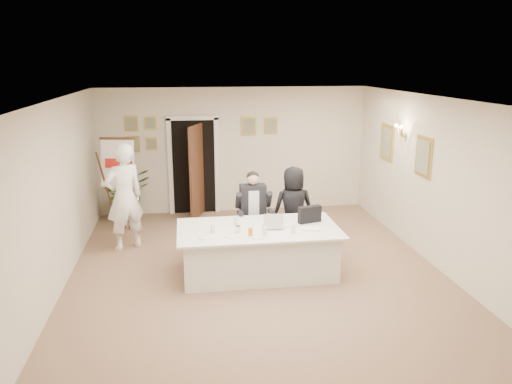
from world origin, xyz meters
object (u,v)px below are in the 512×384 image
object	(u,v)px
potted_palm	(127,194)
laptop	(272,219)
laptop_bag	(310,214)
paper_stack	(310,229)
conference_table	(258,250)
seated_man	(253,211)
steel_jug	(238,229)
standing_woman	(293,208)
flip_chart	(121,189)
oj_glass	(251,232)
standing_man	(124,197)

from	to	relation	value
potted_palm	laptop	bearing A→B (deg)	-51.75
laptop_bag	paper_stack	size ratio (longest dim) A/B	1.43
conference_table	seated_man	world-z (taller)	seated_man
laptop	steel_jug	distance (m)	0.60
laptop_bag	standing_woman	bearing A→B (deg)	80.07
flip_chart	oj_glass	world-z (taller)	flip_chart
laptop_bag	oj_glass	world-z (taller)	laptop_bag
conference_table	steel_jug	size ratio (longest dim) A/B	23.32
conference_table	flip_chart	distance (m)	3.50
standing_man	oj_glass	bearing A→B (deg)	107.85
laptop	flip_chart	bearing A→B (deg)	142.20
conference_table	laptop	bearing A→B (deg)	-2.54
conference_table	standing_man	world-z (taller)	standing_man
laptop_bag	paper_stack	distance (m)	0.38
standing_woman	paper_stack	world-z (taller)	standing_woman
standing_woman	oj_glass	world-z (taller)	standing_woman
steel_jug	flip_chart	bearing A→B (deg)	127.38
flip_chart	standing_woman	distance (m)	3.53
standing_woman	flip_chart	bearing A→B (deg)	-27.66
conference_table	oj_glass	distance (m)	0.61
potted_palm	paper_stack	size ratio (longest dim) A/B	4.11
seated_man	standing_man	bearing A→B (deg)	160.66
potted_palm	standing_man	bearing A→B (deg)	-84.68
flip_chart	standing_woman	size ratio (longest dim) A/B	1.22
laptop	steel_jug	bearing A→B (deg)	-157.00
flip_chart	steel_jug	world-z (taller)	flip_chart
seated_man	steel_jug	xyz separation A→B (m)	(-0.42, -1.25, 0.09)
flip_chart	steel_jug	distance (m)	3.38
conference_table	potted_palm	xyz separation A→B (m)	(-2.39, 3.31, 0.17)
standing_man	laptop	world-z (taller)	standing_man
seated_man	paper_stack	xyz separation A→B (m)	(0.73, -1.26, 0.05)
standing_man	laptop	bearing A→B (deg)	118.73
laptop	standing_man	bearing A→B (deg)	155.24
conference_table	laptop_bag	distance (m)	1.03
flip_chart	steel_jug	size ratio (longest dim) A/B	17.06
flip_chart	standing_woman	xyz separation A→B (m)	(3.19, -1.49, -0.10)
conference_table	potted_palm	world-z (taller)	potted_palm
seated_man	paper_stack	bearing A→B (deg)	-69.92
potted_palm	flip_chart	bearing A→B (deg)	-90.41
laptop	seated_man	bearing A→B (deg)	103.92
laptop	oj_glass	xyz separation A→B (m)	(-0.40, -0.36, -0.07)
oj_glass	steel_jug	size ratio (longest dim) A/B	1.18
seated_man	steel_jug	bearing A→B (deg)	-118.56
oj_glass	steel_jug	xyz separation A→B (m)	(-0.17, 0.19, -0.01)
steel_jug	paper_stack	bearing A→B (deg)	-0.56
seated_man	potted_palm	world-z (taller)	seated_man
seated_man	laptop	size ratio (longest dim) A/B	4.35
standing_woman	paper_stack	bearing A→B (deg)	87.90
standing_woman	paper_stack	distance (m)	1.20
standing_woman	steel_jug	size ratio (longest dim) A/B	13.96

